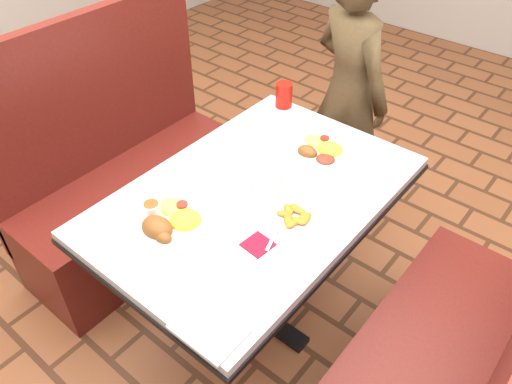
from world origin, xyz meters
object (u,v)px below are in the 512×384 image
at_px(booth_bench_right, 434,380).
at_px(near_dinner_plate, 169,219).
at_px(dining_table, 256,211).
at_px(diner_person, 349,93).
at_px(booth_bench_left, 133,190).
at_px(red_tumbler, 284,95).
at_px(plantain_plate, 294,217).
at_px(far_dinner_plate, 320,148).

distance_m(booth_bench_right, near_dinner_plate, 1.07).
distance_m(dining_table, diner_person, 0.97).
relative_size(booth_bench_left, red_tumbler, 10.56).
bearing_deg(booth_bench_right, dining_table, 180.00).
bearing_deg(diner_person, plantain_plate, 129.92).
height_order(near_dinner_plate, plantain_plate, near_dinner_plate).
relative_size(booth_bench_right, near_dinner_plate, 4.41).
height_order(dining_table, booth_bench_left, booth_bench_left).
distance_m(booth_bench_left, plantain_plate, 1.08).
distance_m(booth_bench_left, diner_person, 1.19).
xyz_separation_m(dining_table, near_dinner_plate, (-0.11, -0.32, 0.13)).
xyz_separation_m(dining_table, far_dinner_plate, (0.05, 0.35, 0.12)).
height_order(far_dinner_plate, plantain_plate, far_dinner_plate).
distance_m(far_dinner_plate, red_tumbler, 0.39).
height_order(booth_bench_right, near_dinner_plate, booth_bench_right).
distance_m(near_dinner_plate, plantain_plate, 0.43).
bearing_deg(booth_bench_left, plantain_plate, -1.73).
bearing_deg(near_dinner_plate, booth_bench_left, 154.88).
bearing_deg(diner_person, booth_bench_left, 75.90).
xyz_separation_m(near_dinner_plate, red_tumbler, (-0.18, 0.87, 0.03)).
xyz_separation_m(booth_bench_left, plantain_plate, (0.99, -0.03, 0.43)).
relative_size(dining_table, booth_bench_right, 1.01).
distance_m(dining_table, plantain_plate, 0.23).
xyz_separation_m(booth_bench_right, diner_person, (-0.97, 0.95, 0.36)).
relative_size(diner_person, far_dinner_plate, 5.35).
bearing_deg(booth_bench_left, dining_table, 0.00).
relative_size(near_dinner_plate, red_tumbler, 2.40).
height_order(booth_bench_left, red_tumbler, booth_bench_left).
bearing_deg(near_dinner_plate, far_dinner_plate, 76.67).
height_order(near_dinner_plate, red_tumbler, red_tumbler).
bearing_deg(far_dinner_plate, diner_person, 110.27).
xyz_separation_m(booth_bench_left, far_dinner_plate, (0.84, 0.35, 0.44)).
relative_size(booth_bench_left, diner_person, 0.87).
bearing_deg(diner_person, dining_table, 119.65).
height_order(diner_person, plantain_plate, diner_person).
distance_m(booth_bench_right, far_dinner_plate, 0.94).
bearing_deg(dining_table, near_dinner_plate, -109.62).
bearing_deg(plantain_plate, diner_person, 110.76).
height_order(far_dinner_plate, red_tumbler, red_tumbler).
relative_size(far_dinner_plate, plantain_plate, 1.44).
distance_m(diner_person, red_tumbler, 0.43).
bearing_deg(booth_bench_right, plantain_plate, -177.15).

